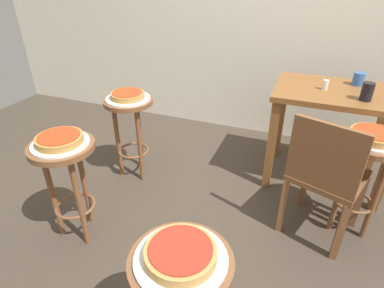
{
  "coord_description": "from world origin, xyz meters",
  "views": [
    {
      "loc": [
        0.5,
        -1.47,
        1.57
      ],
      "look_at": [
        -0.11,
        0.09,
        0.61
      ],
      "focal_mm": 29.56,
      "sensor_mm": 36.0,
      "label": 1
    }
  ],
  "objects_px": {
    "stool_middle": "(67,170)",
    "stool_leftside": "(364,166)",
    "pizza_middle": "(59,139)",
    "serving_plate_leftside": "(373,139)",
    "serving_plate_foreground": "(181,259)",
    "stool_rear": "(130,120)",
    "dining_table": "(334,109)",
    "cup_far_edge": "(359,79)",
    "pizza_leftside": "(374,135)",
    "pizza_foreground": "(181,253)",
    "serving_plate_rear": "(128,98)",
    "condiment_shaker": "(325,85)",
    "cup_near_edge": "(367,92)",
    "wooden_chair": "(325,175)",
    "serving_plate_middle": "(61,143)",
    "pizza_rear": "(128,95)"
  },
  "relations": [
    {
      "from": "stool_leftside",
      "to": "pizza_leftside",
      "type": "distance_m",
      "value": 0.21
    },
    {
      "from": "pizza_foreground",
      "to": "serving_plate_rear",
      "type": "relative_size",
      "value": 0.75
    },
    {
      "from": "serving_plate_foreground",
      "to": "serving_plate_leftside",
      "type": "relative_size",
      "value": 1.04
    },
    {
      "from": "cup_near_edge",
      "to": "condiment_shaker",
      "type": "bearing_deg",
      "value": 154.33
    },
    {
      "from": "dining_table",
      "to": "condiment_shaker",
      "type": "relative_size",
      "value": 12.4
    },
    {
      "from": "stool_rear",
      "to": "pizza_rear",
      "type": "xyz_separation_m",
      "value": [
        -0.0,
        0.0,
        0.21
      ]
    },
    {
      "from": "dining_table",
      "to": "wooden_chair",
      "type": "bearing_deg",
      "value": -91.13
    },
    {
      "from": "stool_rear",
      "to": "pizza_foreground",
      "type": "bearing_deg",
      "value": -52.07
    },
    {
      "from": "pizza_foreground",
      "to": "pizza_middle",
      "type": "bearing_deg",
      "value": 152.62
    },
    {
      "from": "cup_far_edge",
      "to": "condiment_shaker",
      "type": "xyz_separation_m",
      "value": [
        -0.23,
        -0.19,
        -0.01
      ]
    },
    {
      "from": "stool_middle",
      "to": "stool_leftside",
      "type": "xyz_separation_m",
      "value": [
        1.65,
        0.7,
        0.0
      ]
    },
    {
      "from": "pizza_leftside",
      "to": "cup_far_edge",
      "type": "xyz_separation_m",
      "value": [
        -0.07,
        0.7,
        0.11
      ]
    },
    {
      "from": "pizza_leftside",
      "to": "stool_rear",
      "type": "relative_size",
      "value": 0.39
    },
    {
      "from": "pizza_middle",
      "to": "stool_rear",
      "type": "distance_m",
      "value": 0.76
    },
    {
      "from": "serving_plate_foreground",
      "to": "pizza_rear",
      "type": "xyz_separation_m",
      "value": [
        -0.96,
        1.23,
        0.03
      ]
    },
    {
      "from": "serving_plate_foreground",
      "to": "serving_plate_leftside",
      "type": "xyz_separation_m",
      "value": [
        0.7,
        1.19,
        0.0
      ]
    },
    {
      "from": "pizza_foreground",
      "to": "serving_plate_rear",
      "type": "xyz_separation_m",
      "value": [
        -0.96,
        1.23,
        -0.03
      ]
    },
    {
      "from": "serving_plate_foreground",
      "to": "cup_far_edge",
      "type": "xyz_separation_m",
      "value": [
        0.63,
        1.88,
        0.14
      ]
    },
    {
      "from": "serving_plate_foreground",
      "to": "serving_plate_middle",
      "type": "distance_m",
      "value": 1.07
    },
    {
      "from": "pizza_middle",
      "to": "serving_plate_leftside",
      "type": "bearing_deg",
      "value": 22.85
    },
    {
      "from": "stool_rear",
      "to": "serving_plate_leftside",
      "type": "bearing_deg",
      "value": -1.32
    },
    {
      "from": "serving_plate_rear",
      "to": "pizza_middle",
      "type": "bearing_deg",
      "value": -89.52
    },
    {
      "from": "pizza_foreground",
      "to": "stool_rear",
      "type": "bearing_deg",
      "value": 127.93
    },
    {
      "from": "stool_middle",
      "to": "condiment_shaker",
      "type": "height_order",
      "value": "condiment_shaker"
    },
    {
      "from": "cup_far_edge",
      "to": "pizza_foreground",
      "type": "bearing_deg",
      "value": -108.6
    },
    {
      "from": "serving_plate_middle",
      "to": "stool_leftside",
      "type": "height_order",
      "value": "serving_plate_middle"
    },
    {
      "from": "dining_table",
      "to": "serving_plate_foreground",
      "type": "bearing_deg",
      "value": -106.33
    },
    {
      "from": "stool_rear",
      "to": "cup_far_edge",
      "type": "distance_m",
      "value": 1.75
    },
    {
      "from": "stool_middle",
      "to": "pizza_middle",
      "type": "distance_m",
      "value": 0.21
    },
    {
      "from": "serving_plate_middle",
      "to": "pizza_rear",
      "type": "distance_m",
      "value": 0.73
    },
    {
      "from": "serving_plate_foreground",
      "to": "cup_far_edge",
      "type": "relative_size",
      "value": 3.48
    },
    {
      "from": "serving_plate_foreground",
      "to": "stool_rear",
      "type": "height_order",
      "value": "serving_plate_foreground"
    },
    {
      "from": "cup_near_edge",
      "to": "wooden_chair",
      "type": "bearing_deg",
      "value": -108.29
    },
    {
      "from": "pizza_middle",
      "to": "pizza_leftside",
      "type": "distance_m",
      "value": 1.79
    },
    {
      "from": "stool_middle",
      "to": "stool_rear",
      "type": "xyz_separation_m",
      "value": [
        -0.01,
        0.73,
        0.0
      ]
    },
    {
      "from": "serving_plate_foreground",
      "to": "stool_middle",
      "type": "height_order",
      "value": "serving_plate_foreground"
    },
    {
      "from": "serving_plate_middle",
      "to": "cup_near_edge",
      "type": "bearing_deg",
      "value": 33.76
    },
    {
      "from": "stool_leftside",
      "to": "condiment_shaker",
      "type": "height_order",
      "value": "condiment_shaker"
    },
    {
      "from": "stool_middle",
      "to": "pizza_leftside",
      "type": "xyz_separation_m",
      "value": [
        1.65,
        0.7,
        0.21
      ]
    },
    {
      "from": "stool_rear",
      "to": "wooden_chair",
      "type": "relative_size",
      "value": 0.79
    },
    {
      "from": "stool_leftside",
      "to": "wooden_chair",
      "type": "relative_size",
      "value": 0.79
    },
    {
      "from": "serving_plate_foreground",
      "to": "dining_table",
      "type": "bearing_deg",
      "value": 73.67
    },
    {
      "from": "serving_plate_foreground",
      "to": "pizza_foreground",
      "type": "distance_m",
      "value": 0.03
    },
    {
      "from": "serving_plate_foreground",
      "to": "condiment_shaker",
      "type": "xyz_separation_m",
      "value": [
        0.41,
        1.69,
        0.13
      ]
    },
    {
      "from": "serving_plate_foreground",
      "to": "cup_near_edge",
      "type": "height_order",
      "value": "cup_near_edge"
    },
    {
      "from": "serving_plate_foreground",
      "to": "pizza_leftside",
      "type": "height_order",
      "value": "pizza_leftside"
    },
    {
      "from": "serving_plate_middle",
      "to": "pizza_leftside",
      "type": "distance_m",
      "value": 1.79
    },
    {
      "from": "serving_plate_rear",
      "to": "stool_rear",
      "type": "bearing_deg",
      "value": -90.0
    },
    {
      "from": "pizza_middle",
      "to": "dining_table",
      "type": "xyz_separation_m",
      "value": [
        1.45,
        1.23,
        -0.08
      ]
    },
    {
      "from": "serving_plate_foreground",
      "to": "pizza_leftside",
      "type": "relative_size",
      "value": 1.25
    }
  ]
}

